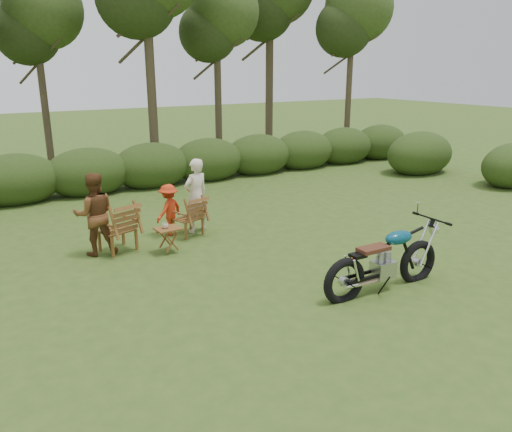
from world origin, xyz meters
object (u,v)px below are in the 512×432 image
adult_a (197,231)px  adult_b (98,254)px  lawn_chair_left (119,250)px  child (170,235)px  motorcycle (381,289)px  side_table (168,240)px  cup (165,226)px  lawn_chair_right (189,235)px

adult_a → adult_b: size_ratio=1.01×
lawn_chair_left → adult_a: (1.94, 0.31, 0.00)m
lawn_chair_left → child: 1.37m
motorcycle → adult_a: size_ratio=1.36×
side_table → cup: (-0.04, 0.02, 0.32)m
side_table → cup: bearing=157.7°
child → cup: bearing=35.2°
motorcycle → adult_a: 4.75m
side_table → child: 1.18m
lawn_chair_right → lawn_chair_left: lawn_chair_left is taller
side_table → child: size_ratio=0.45×
side_table → adult_a: size_ratio=0.31×
adult_a → cup: bearing=26.0°
lawn_chair_left → cup: cup is taller
motorcycle → side_table: motorcycle is taller
motorcycle → child: bearing=115.0°
side_table → adult_a: (1.08, 0.95, -0.26)m
lawn_chair_right → adult_b: bearing=-12.8°
cup → adult_b: (-1.24, 0.65, -0.58)m
motorcycle → lawn_chair_right: (-1.68, 4.41, 0.00)m
cup → adult_a: bearing=39.7°
lawn_chair_left → side_table: bearing=126.3°
cup → motorcycle: bearing=-55.0°
lawn_chair_right → lawn_chair_left: size_ratio=0.88×
lawn_chair_left → cup: size_ratio=8.06×
motorcycle → lawn_chair_right: 4.72m
lawn_chair_left → adult_b: 0.42m
adult_b → child: size_ratio=1.44×
motorcycle → adult_a: bearing=108.5°
lawn_chair_right → lawn_chair_left: bearing=-10.7°
cup → lawn_chair_right: bearing=43.4°
child → lawn_chair_left: bearing=-11.9°
motorcycle → cup: 4.44m
lawn_chair_right → cup: cup is taller
child → adult_a: bearing=140.8°
lawn_chair_right → child: bearing=-51.4°
motorcycle → adult_b: size_ratio=1.38×
lawn_chair_left → child: (1.31, 0.42, 0.00)m
lawn_chair_right → lawn_chair_left: 1.67m
lawn_chair_right → cup: bearing=26.7°
adult_b → lawn_chair_right: bearing=-165.9°
lawn_chair_right → adult_b: adult_b is taller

